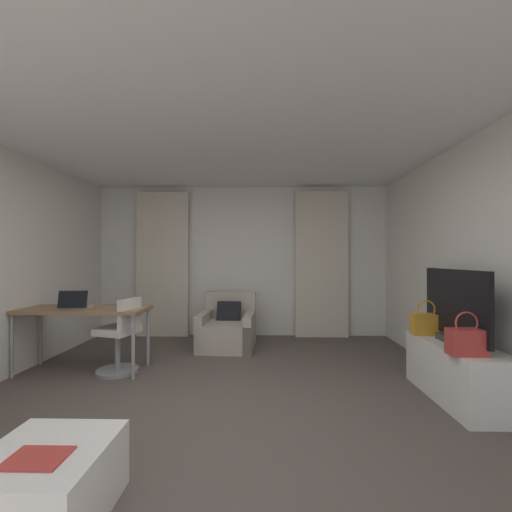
{
  "coord_description": "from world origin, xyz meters",
  "views": [
    {
      "loc": [
        0.38,
        -2.72,
        1.36
      ],
      "look_at": [
        0.29,
        1.27,
        1.38
      ],
      "focal_mm": 22.93,
      "sensor_mm": 36.0,
      "label": 1
    }
  ],
  "objects_px": {
    "desk_chair": "(120,339)",
    "handbag_primary": "(426,323)",
    "magazine_open": "(37,458)",
    "coffee_table": "(45,486)",
    "desk": "(84,313)",
    "handbag_secondary": "(467,341)",
    "armchair": "(228,329)",
    "tv_flatscreen": "(455,308)",
    "laptop": "(76,305)",
    "tv_console": "(457,372)"
  },
  "relations": [
    {
      "from": "magazine_open",
      "to": "handbag_primary",
      "type": "height_order",
      "value": "handbag_primary"
    },
    {
      "from": "desk_chair",
      "to": "magazine_open",
      "type": "xyz_separation_m",
      "value": [
        0.59,
        -2.25,
        -0.01
      ]
    },
    {
      "from": "desk_chair",
      "to": "handbag_primary",
      "type": "bearing_deg",
      "value": -4.88
    },
    {
      "from": "coffee_table",
      "to": "handbag_primary",
      "type": "height_order",
      "value": "handbag_primary"
    },
    {
      "from": "magazine_open",
      "to": "tv_console",
      "type": "height_order",
      "value": "tv_console"
    },
    {
      "from": "coffee_table",
      "to": "handbag_primary",
      "type": "relative_size",
      "value": 1.71
    },
    {
      "from": "desk",
      "to": "tv_flatscreen",
      "type": "xyz_separation_m",
      "value": [
        4.0,
        -0.68,
        0.18
      ]
    },
    {
      "from": "desk",
      "to": "tv_console",
      "type": "height_order",
      "value": "desk"
    },
    {
      "from": "desk_chair",
      "to": "laptop",
      "type": "xyz_separation_m",
      "value": [
        -0.54,
        -0.01,
        0.41
      ]
    },
    {
      "from": "desk",
      "to": "tv_flatscreen",
      "type": "bearing_deg",
      "value": -9.62
    },
    {
      "from": "magazine_open",
      "to": "handbag_primary",
      "type": "bearing_deg",
      "value": 34.54
    },
    {
      "from": "desk_chair",
      "to": "handbag_primary",
      "type": "height_order",
      "value": "handbag_primary"
    },
    {
      "from": "desk_chair",
      "to": "tv_console",
      "type": "bearing_deg",
      "value": -10.57
    },
    {
      "from": "desk",
      "to": "magazine_open",
      "type": "bearing_deg",
      "value": -65.39
    },
    {
      "from": "desk_chair",
      "to": "armchair",
      "type": "bearing_deg",
      "value": 45.04
    },
    {
      "from": "desk",
      "to": "handbag_secondary",
      "type": "distance_m",
      "value": 4.01
    },
    {
      "from": "tv_console",
      "to": "coffee_table",
      "type": "bearing_deg",
      "value": -153.09
    },
    {
      "from": "desk",
      "to": "desk_chair",
      "type": "xyz_separation_m",
      "value": [
        0.47,
        -0.05,
        -0.3
      ]
    },
    {
      "from": "desk",
      "to": "handbag_primary",
      "type": "relative_size",
      "value": 4.04
    },
    {
      "from": "desk",
      "to": "tv_flatscreen",
      "type": "height_order",
      "value": "tv_flatscreen"
    },
    {
      "from": "armchair",
      "to": "handbag_primary",
      "type": "height_order",
      "value": "handbag_primary"
    },
    {
      "from": "handbag_primary",
      "to": "laptop",
      "type": "bearing_deg",
      "value": 175.87
    },
    {
      "from": "desk_chair",
      "to": "tv_flatscreen",
      "type": "relative_size",
      "value": 0.87
    },
    {
      "from": "handbag_secondary",
      "to": "armchair",
      "type": "bearing_deg",
      "value": 136.05
    },
    {
      "from": "desk_chair",
      "to": "handbag_secondary",
      "type": "height_order",
      "value": "handbag_secondary"
    },
    {
      "from": "coffee_table",
      "to": "tv_flatscreen",
      "type": "relative_size",
      "value": 0.62
    },
    {
      "from": "laptop",
      "to": "magazine_open",
      "type": "bearing_deg",
      "value": -63.43
    },
    {
      "from": "coffee_table",
      "to": "tv_console",
      "type": "xyz_separation_m",
      "value": [
        2.97,
        1.51,
        0.08
      ]
    },
    {
      "from": "desk_chair",
      "to": "coffee_table",
      "type": "bearing_deg",
      "value": -75.27
    },
    {
      "from": "desk",
      "to": "tv_flatscreen",
      "type": "relative_size",
      "value": 1.46
    },
    {
      "from": "coffee_table",
      "to": "tv_flatscreen",
      "type": "distance_m",
      "value": 3.41
    },
    {
      "from": "magazine_open",
      "to": "tv_console",
      "type": "bearing_deg",
      "value": 28.3
    },
    {
      "from": "armchair",
      "to": "desk_chair",
      "type": "relative_size",
      "value": 1.03
    },
    {
      "from": "coffee_table",
      "to": "handbag_secondary",
      "type": "bearing_deg",
      "value": 21.89
    },
    {
      "from": "handbag_secondary",
      "to": "tv_console",
      "type": "bearing_deg",
      "value": 69.53
    },
    {
      "from": "coffee_table",
      "to": "handbag_primary",
      "type": "bearing_deg",
      "value": 33.24
    },
    {
      "from": "handbag_primary",
      "to": "handbag_secondary",
      "type": "distance_m",
      "value": 0.74
    },
    {
      "from": "laptop",
      "to": "tv_console",
      "type": "distance_m",
      "value": 4.16
    },
    {
      "from": "handbag_primary",
      "to": "handbag_secondary",
      "type": "relative_size",
      "value": 1.0
    },
    {
      "from": "desk_chair",
      "to": "tv_flatscreen",
      "type": "xyz_separation_m",
      "value": [
        3.54,
        -0.63,
        0.48
      ]
    },
    {
      "from": "handbag_primary",
      "to": "coffee_table",
      "type": "bearing_deg",
      "value": -146.76
    },
    {
      "from": "coffee_table",
      "to": "tv_flatscreen",
      "type": "xyz_separation_m",
      "value": [
        2.97,
        1.54,
        0.68
      ]
    },
    {
      "from": "coffee_table",
      "to": "tv_flatscreen",
      "type": "bearing_deg",
      "value": 27.37
    },
    {
      "from": "magazine_open",
      "to": "handbag_primary",
      "type": "relative_size",
      "value": 0.76
    },
    {
      "from": "desk_chair",
      "to": "magazine_open",
      "type": "distance_m",
      "value": 2.32
    },
    {
      "from": "laptop",
      "to": "handbag_secondary",
      "type": "bearing_deg",
      "value": -14.56
    },
    {
      "from": "laptop",
      "to": "tv_console",
      "type": "relative_size",
      "value": 0.31
    },
    {
      "from": "desk_chair",
      "to": "handbag_secondary",
      "type": "xyz_separation_m",
      "value": [
        3.4,
        -1.03,
        0.27
      ]
    },
    {
      "from": "desk_chair",
      "to": "magazine_open",
      "type": "bearing_deg",
      "value": -75.4
    },
    {
      "from": "desk_chair",
      "to": "handbag_primary",
      "type": "relative_size",
      "value": 2.39
    }
  ]
}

